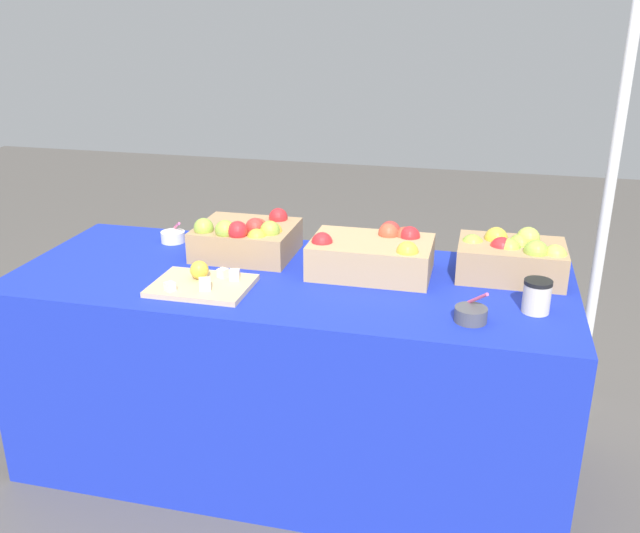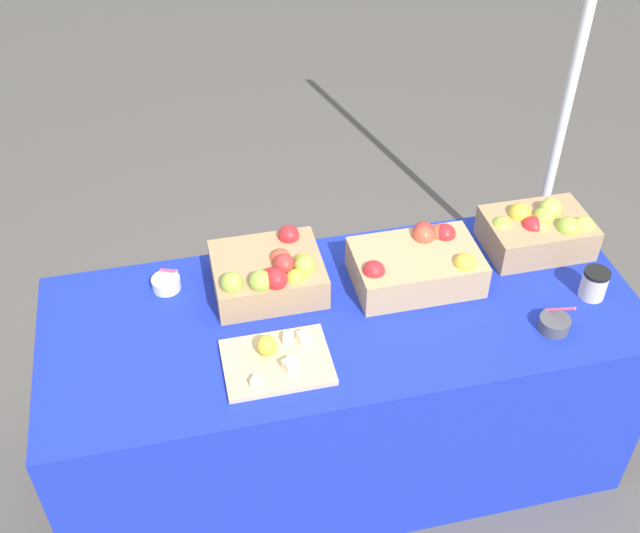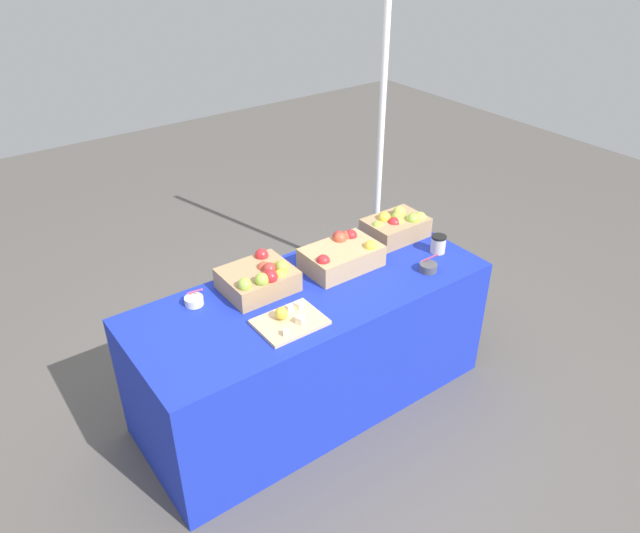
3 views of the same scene
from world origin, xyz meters
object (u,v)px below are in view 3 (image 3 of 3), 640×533
at_px(apple_crate_left, 396,225).
at_px(sample_bowl_mid, 194,301).
at_px(apple_crate_middle, 342,255).
at_px(cutting_board_front, 289,320).
at_px(sample_bowl_near, 428,267).
at_px(tent_pole, 380,149).
at_px(coffee_cup, 438,244).
at_px(apple_crate_right, 260,278).

bearing_deg(apple_crate_left, sample_bowl_mid, 176.98).
distance_m(apple_crate_middle, cutting_board_front, 0.59).
bearing_deg(sample_bowl_near, sample_bowl_mid, 158.42).
distance_m(sample_bowl_mid, tent_pole, 1.74).
distance_m(sample_bowl_near, coffee_cup, 0.22).
bearing_deg(apple_crate_right, apple_crate_left, 0.76).
xyz_separation_m(cutting_board_front, sample_bowl_mid, (-0.29, 0.41, 0.01)).
bearing_deg(tent_pole, apple_crate_left, -122.35).
relative_size(apple_crate_right, coffee_cup, 3.42).
bearing_deg(coffee_cup, sample_bowl_mid, 165.64).
relative_size(apple_crate_middle, tent_pole, 0.20).
distance_m(apple_crate_left, coffee_cup, 0.29).
bearing_deg(sample_bowl_near, tent_pole, 63.35).
bearing_deg(apple_crate_left, apple_crate_middle, -170.86).
xyz_separation_m(cutting_board_front, tent_pole, (1.35, 0.93, 0.27)).
relative_size(apple_crate_middle, cutting_board_front, 1.29).
distance_m(apple_crate_right, cutting_board_front, 0.33).
bearing_deg(apple_crate_right, cutting_board_front, -97.45).
height_order(apple_crate_left, coffee_cup, apple_crate_left).
relative_size(apple_crate_left, apple_crate_middle, 0.86).
height_order(apple_crate_middle, sample_bowl_mid, apple_crate_middle).
distance_m(cutting_board_front, sample_bowl_near, 0.86).
height_order(apple_crate_right, cutting_board_front, apple_crate_right).
height_order(apple_crate_middle, sample_bowl_near, apple_crate_middle).
relative_size(sample_bowl_mid, tent_pole, 0.05).
relative_size(sample_bowl_near, sample_bowl_mid, 1.09).
bearing_deg(apple_crate_middle, tent_pole, 38.50).
relative_size(coffee_cup, tent_pole, 0.05).
distance_m(coffee_cup, tent_pole, 0.94).
bearing_deg(sample_bowl_mid, sample_bowl_near, -21.58).
distance_m(apple_crate_middle, tent_pole, 1.08).
bearing_deg(apple_crate_left, coffee_cup, -75.93).
relative_size(sample_bowl_near, coffee_cup, 1.01).
bearing_deg(sample_bowl_near, coffee_cup, 31.14).
xyz_separation_m(apple_crate_left, coffee_cup, (0.07, -0.28, -0.02)).
height_order(apple_crate_left, apple_crate_right, apple_crate_left).
xyz_separation_m(apple_crate_left, apple_crate_right, (-0.94, -0.01, -0.00)).
distance_m(apple_crate_middle, sample_bowl_near, 0.47).
height_order(apple_crate_left, apple_crate_middle, apple_crate_left).
height_order(cutting_board_front, tent_pole, tent_pole).
relative_size(apple_crate_right, cutting_board_front, 1.11).
bearing_deg(sample_bowl_mid, apple_crate_right, -13.41).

